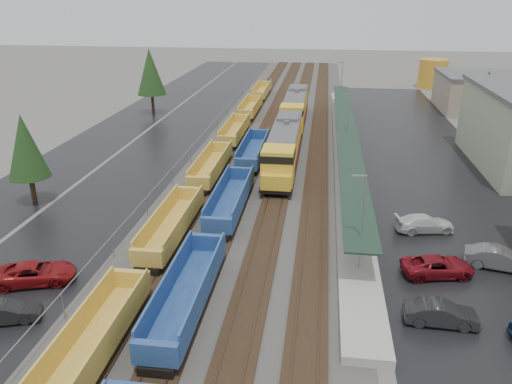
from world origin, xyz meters
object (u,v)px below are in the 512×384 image
Objects in this scene: locomotive_trail at (295,109)px; parked_car_east_a at (441,314)px; parked_car_east_e at (499,259)px; parked_car_east_c at (425,224)px; parked_car_west_b at (6,313)px; well_string_yellow at (211,166)px; storage_tank at (433,74)px; parked_car_west_c at (36,273)px; well_string_blue at (187,293)px; parked_car_east_b at (438,266)px; locomotive_lead at (284,147)px.

locomotive_trail is 4.79× the size of parked_car_east_a.
parked_car_east_c is at bearing 50.44° from parked_car_east_e.
parked_car_east_c is (28.73, 17.04, 0.06)m from parked_car_west_b.
locomotive_trail is 0.20× the size of well_string_yellow.
locomotive_trail is at bearing 8.97° from parked_car_east_c.
storage_tank is at bearing 5.81° from parked_car_east_e.
parked_car_west_c is 31.90m from parked_car_east_c.
well_string_blue is 18.55m from parked_car_east_b.
well_string_yellow reaches higher than parked_car_west_b.
parked_car_east_e is at bearing -82.04° from parked_car_east_b.
locomotive_trail is 3.59× the size of storage_tank.
well_string_blue is 12.65× the size of storage_tank.
parked_car_west_c is at bearing 101.25° from parked_car_east_c.
locomotive_trail is 26.04m from well_string_yellow.
parked_car_west_c is 1.12× the size of parked_car_east_e.
locomotive_lead reaches higher than parked_car_east_e.
parked_car_east_e is (22.15, 8.31, -0.36)m from well_string_blue.
parked_car_east_b is at bearing 165.62° from parked_car_east_c.
locomotive_lead and locomotive_trail have the same top height.
locomotive_trail reaches higher than parked_car_east_a.
parked_car_east_c is at bearing -100.84° from storage_tank.
well_string_blue is 13.97× the size of parked_car_west_c.
locomotive_lead is at bearing -90.00° from locomotive_trail.
well_string_yellow is 1.38× the size of well_string_blue.
parked_car_east_e reaches higher than parked_car_east_a.
well_string_yellow reaches higher than parked_car_west_c.
locomotive_lead is 3.59× the size of storage_tank.
parked_car_west_b is 0.90× the size of parked_car_east_a.
parked_car_east_c is 1.04× the size of parked_car_east_e.
parked_car_west_b is 29.95m from parked_car_east_b.
parked_car_east_a is 0.89× the size of parked_car_east_c.
parked_car_east_c reaches higher than parked_car_east_b.
storage_tank reaches higher than parked_car_east_e.
parked_car_east_e is (4.83, 1.69, 0.08)m from parked_car_east_b.
parked_car_east_b is 7.49m from parked_car_east_c.
parked_car_east_c is at bearing -3.97° from parked_car_east_a.
parked_car_east_a is (20.35, -25.16, -0.38)m from well_string_yellow.
locomotive_lead is 4.79× the size of parked_car_east_a.
locomotive_trail reaches higher than parked_car_west_b.
storage_tank is 1.34× the size of parked_car_east_a.
parked_car_east_b is 5.12m from parked_car_east_e.
parked_car_west_b is (-42.94, -91.25, -2.39)m from storage_tank.
locomotive_lead is 31.48m from parked_car_east_a.
storage_tank reaches higher than parked_car_east_c.
parked_car_east_a is at bearing -76.09° from locomotive_trail.
parked_car_west_b is (-15.05, -53.35, -1.94)m from locomotive_trail.
well_string_blue is at bearing 93.42° from parked_car_east_a.
parked_car_east_e is (18.15, -21.10, -1.81)m from locomotive_lead.
parked_car_east_e reaches higher than parked_car_west_c.
storage_tank is 100.88m from parked_car_west_b.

